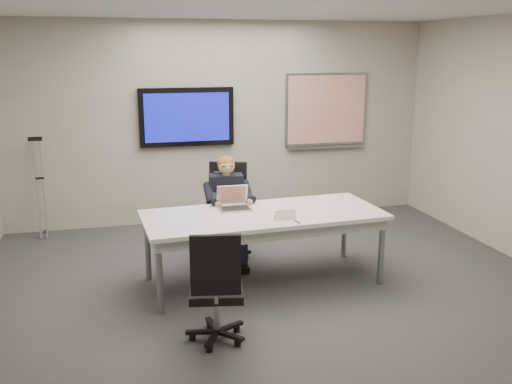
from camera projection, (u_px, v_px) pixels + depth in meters
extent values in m
cube|color=#373739|center=(284.00, 304.00, 5.53)|extent=(6.00, 6.00, 0.02)
cube|color=silver|center=(288.00, 1.00, 4.86)|extent=(6.00, 6.00, 0.02)
cube|color=#A49F94|center=(222.00, 123.00, 8.01)|extent=(6.00, 0.02, 2.80)
cube|color=#A49F94|center=(502.00, 295.00, 2.38)|extent=(6.00, 0.02, 2.80)
cube|color=white|center=(263.00, 215.00, 5.88)|extent=(2.52, 1.16, 0.04)
cube|color=beige|center=(263.00, 222.00, 5.90)|extent=(2.41, 1.05, 0.10)
cylinder|color=gray|center=(160.00, 278.00, 5.24)|extent=(0.06, 0.06, 0.72)
cylinder|color=gray|center=(381.00, 252.00, 5.92)|extent=(0.06, 0.06, 0.72)
cylinder|color=gray|center=(148.00, 248.00, 6.04)|extent=(0.06, 0.06, 0.72)
cylinder|color=gray|center=(344.00, 228.00, 6.71)|extent=(0.06, 0.06, 0.72)
cube|color=black|center=(187.00, 117.00, 7.82)|extent=(1.30, 0.08, 0.80)
cube|color=#0B0D82|center=(187.00, 117.00, 7.78)|extent=(1.16, 0.01, 0.66)
cube|color=gray|center=(326.00, 109.00, 8.33)|extent=(1.25, 0.04, 1.05)
cube|color=white|center=(327.00, 110.00, 8.31)|extent=(1.18, 0.01, 0.98)
cube|color=gray|center=(326.00, 147.00, 8.43)|extent=(1.18, 0.05, 0.04)
cylinder|color=gray|center=(226.00, 234.00, 6.70)|extent=(0.06, 0.06, 0.38)
cube|color=black|center=(226.00, 218.00, 6.65)|extent=(0.62, 0.62, 0.07)
cube|color=black|center=(228.00, 185.00, 6.79)|extent=(0.44, 0.20, 0.55)
cylinder|color=gray|center=(217.00, 310.00, 4.79)|extent=(0.06, 0.06, 0.34)
cube|color=black|center=(216.00, 291.00, 4.75)|extent=(0.51, 0.51, 0.07)
cube|color=black|center=(216.00, 265.00, 4.47)|extent=(0.40, 0.12, 0.50)
cube|color=black|center=(226.00, 197.00, 6.55)|extent=(0.40, 0.26, 0.53)
cube|color=#361F16|center=(228.00, 197.00, 6.44)|extent=(0.20, 0.04, 0.25)
sphere|color=#D5A982|center=(226.00, 166.00, 6.44)|extent=(0.19, 0.19, 0.19)
ellipsoid|color=brown|center=(226.00, 163.00, 6.45)|extent=(0.20, 0.20, 0.17)
cube|color=#AFAFB1|center=(235.00, 209.00, 6.00)|extent=(0.34, 0.24, 0.02)
cube|color=black|center=(235.00, 208.00, 5.98)|extent=(0.29, 0.17, 0.00)
cube|color=#AFAFB1|center=(232.00, 195.00, 6.11)|extent=(0.34, 0.09, 0.22)
cube|color=#B12A12|center=(232.00, 195.00, 6.10)|extent=(0.29, 0.07, 0.18)
cylinder|color=black|center=(297.00, 222.00, 5.57)|extent=(0.03, 0.13, 0.01)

